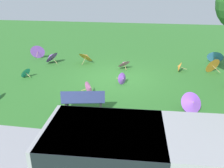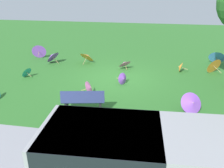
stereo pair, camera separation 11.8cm
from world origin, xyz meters
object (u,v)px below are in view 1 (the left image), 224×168
Objects in this scene: parasol_purple_0 at (38,51)px; parasol_blue_1 at (215,56)px; parasol_orange_0 at (86,56)px; parasol_orange_1 at (212,65)px; parasol_teal_1 at (25,72)px; parasol_pink_1 at (124,63)px; parasol_pink_0 at (90,88)px; parasol_orange_2 at (179,67)px; parasol_purple_3 at (123,79)px; parasol_purple_2 at (192,103)px; parasol_purple_1 at (51,56)px; van_dark at (139,154)px; park_bench at (83,101)px.

parasol_blue_1 is at bearing -176.37° from parasol_purple_0.
parasol_orange_0 is at bearing 9.76° from parasol_blue_1.
parasol_teal_1 is at bearing 13.49° from parasol_orange_1.
parasol_pink_0 is at bearing 73.67° from parasol_pink_1.
parasol_orange_2 is at bearing 3.83° from parasol_orange_1.
parasol_orange_0 reaches higher than parasol_pink_0.
parasol_orange_0 reaches higher than parasol_purple_3.
parasol_purple_2 is at bearing 146.69° from parasol_purple_0.
parasol_purple_2 is at bearing 167.49° from parasol_pink_0.
parasol_purple_1 is 7.63m from parasol_orange_2.
parasol_orange_0 is (3.68, -9.13, -0.45)m from van_dark.
parasol_purple_1 is at bearing -4.77° from parasol_pink_1.
parasol_purple_0 reaches higher than parasol_pink_0.
parasol_orange_0 reaches higher than parasol_teal_1.
parasol_blue_1 reaches higher than parasol_teal_1.
parasol_purple_3 is (2.88, -2.26, -0.10)m from parasol_purple_2.
parasol_purple_0 is 8.99m from parasol_orange_2.
parasol_purple_0 reaches higher than parasol_pink_1.
parasol_pink_1 reaches higher than parasol_orange_2.
parasol_purple_0 is at bearing -6.13° from parasol_orange_1.
parasol_purple_3 is at bearing 178.53° from parasol_teal_1.
parasol_orange_0 is at bearing -172.79° from parasol_purple_1.
parasol_blue_1 is at bearing -138.98° from parasol_pink_0.
parasol_orange_1 and parasol_blue_1 have the same top height.
parasol_pink_0 is at bearing 133.85° from parasol_purple_0.
park_bench is at bearing 80.32° from parasol_pink_1.
parasol_purple_0 reaches higher than parasol_purple_1.
van_dark is 4.65× the size of parasol_purple_2.
parasol_blue_1 is 3.06m from parasol_orange_2.
parasol_teal_1 is at bearing -37.45° from park_bench.
parasol_orange_1 reaches higher than parasol_orange_2.
parasol_orange_0 is 2.46m from parasol_pink_1.
parasol_purple_1 is at bearing -97.83° from parasol_teal_1.
park_bench is at bearing -55.66° from van_dark.
parasol_purple_0 is 0.98× the size of parasol_purple_1.
parasol_pink_0 is 8.61m from parasol_blue_1.
parasol_orange_2 is (-3.98, -5.27, -0.17)m from park_bench.
parasol_purple_1 is (3.64, -5.63, -0.04)m from park_bench.
parasol_pink_0 reaches higher than parasol_purple_3.
parasol_purple_3 is at bearing 149.23° from parasol_purple_0.
parasol_purple_3 is 2.33m from parasol_pink_1.
van_dark is at bearing 134.59° from parasol_teal_1.
van_dark is 4.70× the size of parasol_orange_1.
van_dark is at bearing 78.23° from parasol_orange_2.
parasol_purple_3 is (-1.13, -2.93, -0.17)m from park_bench.
parasol_orange_2 is 3.69m from parasol_purple_3.
parasol_pink_0 is 0.61× the size of parasol_purple_2.
van_dark is 8.86m from parasol_teal_1.
parasol_orange_1 is 7.00m from parasol_pink_0.
van_dark is 4.32m from parasol_purple_2.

